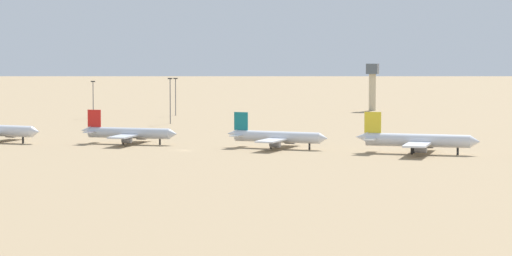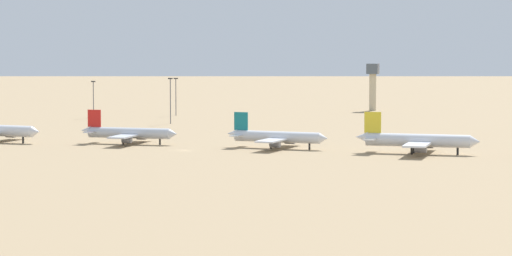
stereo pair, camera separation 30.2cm
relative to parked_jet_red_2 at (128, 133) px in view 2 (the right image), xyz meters
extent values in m
plane|color=#9E8460|center=(23.34, -14.70, -3.50)|extent=(4000.00, 4000.00, 0.00)
pyramid|color=slate|center=(-520.80, 1084.78, 59.59)|extent=(235.13, 198.66, 126.19)
pyramid|color=slate|center=(-106.63, 1131.77, 54.95)|extent=(321.45, 281.30, 116.91)
cone|color=silver|center=(-28.39, -7.07, 0.32)|extent=(3.11, 3.75, 3.46)
cylinder|color=slate|center=(-41.51, 1.34, -1.50)|extent=(3.49, 2.37, 2.00)
cylinder|color=black|center=(-33.12, -6.52, -2.50)|extent=(0.64, 0.64, 2.00)
cylinder|color=silver|center=(0.32, 0.00, 0.03)|extent=(26.93, 3.50, 3.36)
cone|color=silver|center=(14.96, 0.07, 0.03)|extent=(2.54, 3.21, 3.20)
cone|color=silver|center=(-14.31, -0.07, 0.54)|extent=(3.38, 2.88, 2.86)
cube|color=red|center=(-11.45, -0.06, 4.45)|extent=(4.38, 0.44, 5.47)
cube|color=silver|center=(-11.47, 3.31, 0.37)|extent=(2.72, 5.73, 0.30)
cube|color=silver|center=(-11.44, -3.42, 0.37)|extent=(2.72, 5.73, 0.30)
cube|color=silver|center=(1.16, 0.01, -0.47)|extent=(5.85, 26.94, 0.47)
cylinder|color=slate|center=(1.97, 6.32, -1.65)|extent=(3.04, 1.87, 1.85)
cylinder|color=slate|center=(2.04, -6.30, -1.65)|extent=(3.04, 1.87, 1.85)
cylinder|color=black|center=(10.55, 0.05, -2.58)|extent=(0.59, 0.59, 1.85)
cylinder|color=black|center=(-0.95, 2.01, -2.58)|extent=(0.59, 0.59, 1.85)
cylinder|color=black|center=(-0.93, -2.02, -2.58)|extent=(0.59, 0.59, 1.85)
cylinder|color=silver|center=(48.87, -1.64, 0.06)|extent=(27.33, 6.35, 3.39)
cone|color=silver|center=(63.52, -3.26, 0.06)|extent=(2.88, 3.48, 3.22)
cone|color=silver|center=(34.21, -0.03, 0.57)|extent=(3.69, 3.24, 2.88)
cube|color=#14727A|center=(37.08, -0.34, 4.51)|extent=(4.43, 0.90, 5.51)
cube|color=silver|center=(37.45, 3.03, 0.40)|extent=(3.33, 6.03, 0.31)
cube|color=silver|center=(36.70, -3.71, 0.40)|extent=(3.33, 6.03, 0.31)
cube|color=silver|center=(49.71, -1.74, -0.45)|extent=(8.70, 27.59, 0.47)
cylinder|color=slate|center=(51.25, 4.49, -1.64)|extent=(3.24, 2.19, 1.86)
cylinder|color=slate|center=(49.85, -8.15, -1.64)|extent=(3.24, 2.19, 1.86)
cylinder|color=black|center=(59.11, -2.78, -2.57)|extent=(0.59, 0.59, 1.86)
cylinder|color=black|center=(47.83, 0.52, -2.57)|extent=(0.59, 0.59, 1.86)
cylinder|color=black|center=(47.38, -3.53, -2.57)|extent=(0.59, 0.59, 1.86)
cylinder|color=silver|center=(92.01, -6.69, 0.45)|extent=(30.13, 4.01, 3.76)
cone|color=silver|center=(108.38, -6.83, 0.45)|extent=(2.85, 3.60, 3.57)
cone|color=silver|center=(75.64, -6.56, 1.01)|extent=(3.79, 3.23, 3.20)
cube|color=yellow|center=(78.84, -6.58, 5.39)|extent=(4.90, 0.51, 6.11)
cube|color=silver|center=(78.87, -2.82, 0.83)|extent=(3.06, 6.42, 0.34)
cube|color=silver|center=(78.81, -10.35, 0.83)|extent=(3.06, 6.42, 0.34)
cube|color=silver|center=(92.95, -6.70, -0.11)|extent=(6.65, 30.15, 0.53)
cylinder|color=slate|center=(93.95, 0.35, -1.43)|extent=(3.40, 2.10, 2.07)
cylinder|color=slate|center=(93.83, -13.76, -1.43)|extent=(3.40, 2.10, 2.07)
cylinder|color=black|center=(103.45, -6.79, -2.47)|extent=(0.66, 0.66, 2.07)
cylinder|color=black|center=(90.62, -4.42, -2.47)|extent=(0.66, 0.66, 2.07)
cylinder|color=black|center=(90.58, -8.94, -2.47)|extent=(0.66, 0.66, 2.07)
cylinder|color=#C6B793|center=(45.15, 186.56, 4.88)|extent=(3.20, 3.20, 16.76)
cube|color=#4C5660|center=(45.15, 186.56, 15.63)|extent=(5.20, 5.20, 4.73)
cylinder|color=#59595E|center=(-30.31, 131.00, 4.32)|extent=(0.36, 0.36, 15.63)
cube|color=#333333|center=(-30.31, 131.00, 12.38)|extent=(1.80, 0.50, 0.50)
cylinder|color=#59595E|center=(-16.49, 85.45, 5.15)|extent=(0.36, 0.36, 17.31)
cube|color=#333333|center=(-16.49, 85.45, 14.06)|extent=(1.80, 0.50, 0.50)
cylinder|color=#59595E|center=(-58.40, 107.79, 3.96)|extent=(0.36, 0.36, 14.92)
cube|color=#333333|center=(-58.40, 107.79, 11.67)|extent=(1.80, 0.50, 0.50)
camera|label=1|loc=(137.27, -344.74, 30.36)|focal=82.69mm
camera|label=2|loc=(137.56, -344.66, 30.36)|focal=82.69mm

